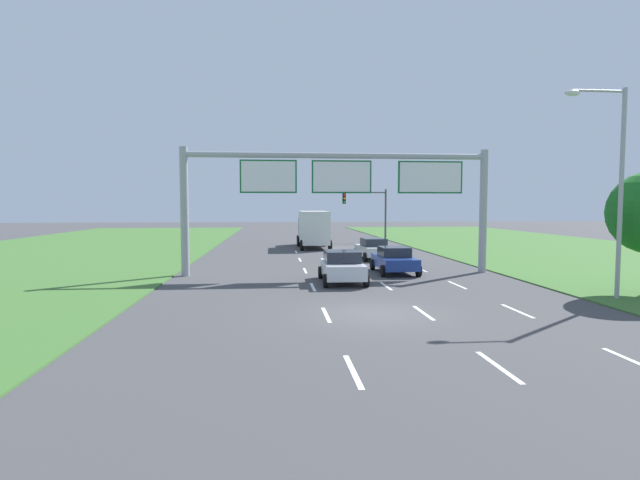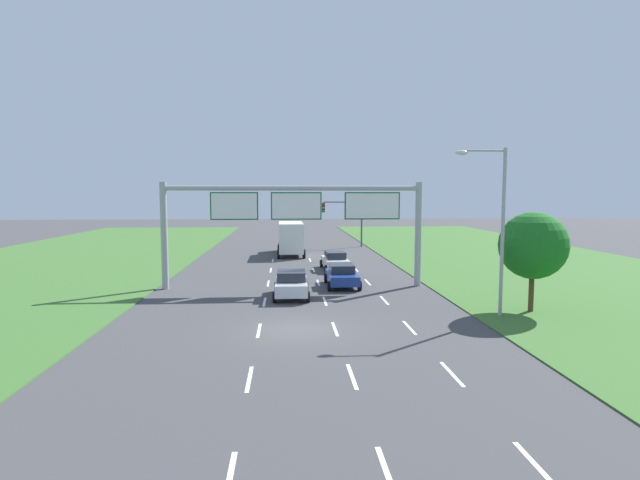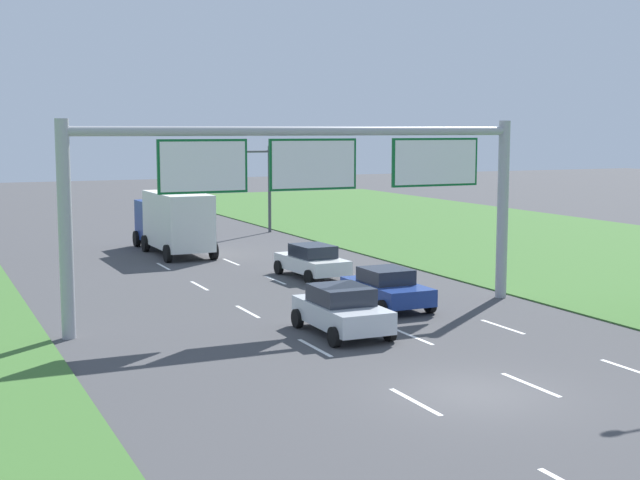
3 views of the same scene
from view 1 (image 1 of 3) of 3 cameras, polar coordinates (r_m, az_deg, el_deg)
name	(u,v)px [view 1 (image 1 of 3)]	position (r m, az deg, el deg)	size (l,w,h in m)	color
ground_plane	(375,314)	(17.97, 6.32, -8.39)	(200.00, 200.00, 0.00)	#424244
lane_dashes_inner_left	(319,299)	(20.63, -0.16, -6.74)	(0.14, 44.40, 0.01)	white
lane_dashes_inner_right	(402,297)	(21.23, 9.35, -6.49)	(0.14, 44.40, 0.01)	white
lane_dashes_slip	(483,296)	(22.36, 18.11, -6.11)	(0.14, 44.40, 0.01)	white
car_near_red	(394,260)	(28.71, 8.49, -2.26)	(2.18, 4.09, 1.49)	navy
car_lead_silver	(342,266)	(24.92, 2.54, -3.02)	(2.18, 4.09, 1.59)	silver
car_mid_lane	(373,249)	(35.96, 6.10, -0.97)	(2.28, 4.31, 1.51)	white
box_truck	(313,228)	(45.68, -0.82, 1.37)	(2.76, 7.94, 3.34)	navy
sign_gantry	(343,185)	(27.92, 2.64, 6.25)	(17.24, 0.44, 7.00)	#9EA0A5
traffic_light_mast	(368,205)	(53.61, 5.49, 3.96)	(4.76, 0.49, 5.60)	#47494F
street_lamp	(613,174)	(23.28, 30.46, 6.47)	(2.61, 0.32, 8.50)	#9EA0A5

